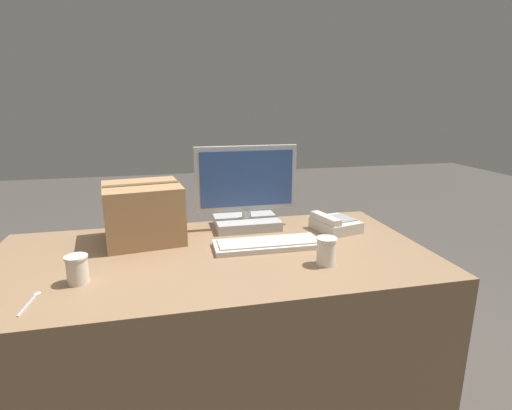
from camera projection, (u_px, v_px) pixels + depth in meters
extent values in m
plane|color=#47423D|center=(216.00, 406.00, 1.84)|extent=(12.00, 12.00, 0.00)
cube|color=#8C6B4C|center=(214.00, 334.00, 1.74)|extent=(1.80, 0.90, 0.75)
cube|color=#B7B7B7|center=(247.00, 222.00, 1.98)|extent=(0.31, 0.23, 0.05)
cylinder|color=#B2B2B2|center=(246.00, 214.00, 1.97)|extent=(0.04, 0.04, 0.04)
cube|color=#B2B2B2|center=(246.00, 178.00, 1.92)|extent=(0.49, 0.03, 0.31)
cube|color=#2D4C8C|center=(247.00, 179.00, 1.91)|extent=(0.45, 0.01, 0.27)
cube|color=beige|center=(267.00, 244.00, 1.72)|extent=(0.46, 0.17, 0.02)
cube|color=#B7B2A8|center=(267.00, 241.00, 1.71)|extent=(0.42, 0.14, 0.01)
cube|color=beige|center=(336.00, 225.00, 1.93)|extent=(0.22, 0.24, 0.05)
cube|color=beige|center=(325.00, 219.00, 1.89)|extent=(0.09, 0.20, 0.03)
cube|color=gray|center=(341.00, 218.00, 1.94)|extent=(0.13, 0.14, 0.01)
cylinder|color=beige|center=(77.00, 271.00, 1.37)|extent=(0.07, 0.07, 0.09)
cylinder|color=beige|center=(76.00, 257.00, 1.36)|extent=(0.08, 0.08, 0.01)
cylinder|color=white|center=(326.00, 252.00, 1.53)|extent=(0.07, 0.07, 0.10)
cylinder|color=white|center=(327.00, 239.00, 1.51)|extent=(0.08, 0.08, 0.01)
cube|color=#B2B2B7|center=(27.00, 305.00, 1.23)|extent=(0.02, 0.13, 0.00)
ellipsoid|color=#B2B2B7|center=(37.00, 294.00, 1.30)|extent=(0.03, 0.03, 0.00)
cube|color=#9E754C|center=(143.00, 213.00, 1.77)|extent=(0.37, 0.35, 0.26)
cube|color=brown|center=(141.00, 184.00, 1.74)|extent=(0.32, 0.08, 0.00)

